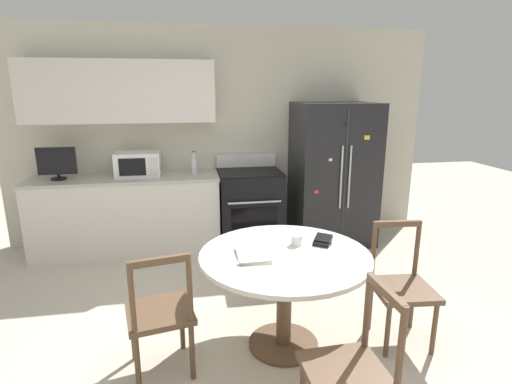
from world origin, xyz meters
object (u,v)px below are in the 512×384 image
Objects in this scene: oven_range at (250,207)px; dining_chair_right at (402,287)px; dining_chair_left at (160,314)px; refrigerator at (333,174)px; countertop_tv at (57,162)px; candle_glass at (296,241)px; dining_chair_near at (351,372)px; wallet at (323,241)px; microwave at (138,164)px; counter_bottle at (194,165)px.

oven_range is 1.20× the size of dining_chair_right.
oven_range is at bearing 55.45° from dining_chair_left.
refrigerator is 2.94m from dining_chair_left.
countertop_tv reaches higher than candle_glass.
wallet is at bearing -11.59° from dining_chair_near.
oven_range is at bearing -2.01° from microwave.
refrigerator reaches higher than dining_chair_near.
dining_chair_near is 1.26m from dining_chair_left.
dining_chair_near is 1.00× the size of dining_chair_left.
countertop_tv is (-2.13, -0.00, 0.62)m from oven_range.
dining_chair_near is at bearing 52.65° from dining_chair_right.
candle_glass is at bearing -70.74° from counter_bottle.
refrigerator reaches higher than dining_chair_left.
oven_range is 1.95m from candle_glass.
dining_chair_left is (0.33, -2.25, -0.60)m from microwave.
countertop_tv reaches higher than microwave.
refrigerator is 3.17m from countertop_tv.
microwave is 2.35m from dining_chair_left.
refrigerator is at bearing -3.88° from counter_bottle.
oven_range reaches higher than dining_chair_left.
candle_glass is at bearing -0.26° from dining_chair_near.
dining_chair_right reaches higher than candle_glass.
oven_range is 1.20× the size of dining_chair_near.
counter_bottle is at bearing 176.12° from refrigerator.
dining_chair_near is at bearing -65.70° from microwave.
microwave is (-1.28, 0.05, 0.57)m from oven_range.
refrigerator is 2.05m from wallet.
counter_bottle reaches higher than candle_glass.
dining_chair_right is at bearing -18.33° from wallet.
countertop_tv is 1.50× the size of counter_bottle.
oven_range reaches higher than candle_glass.
microwave is at bearing 3.17° from countertop_tv.
dining_chair_right is (0.80, -2.13, -0.03)m from oven_range.
dining_chair_right is at bearing -15.43° from candle_glass.
countertop_tv is at bearing 140.67° from wallet.
oven_range is (-1.02, 0.06, -0.39)m from refrigerator.
countertop_tv is 2.31× the size of wallet.
wallet is at bearing -6.75° from candle_glass.
oven_range is at bearing 91.22° from candle_glass.
dining_chair_left is 1.26m from wallet.
countertop_tv reaches higher than dining_chair_right.
microwave is 2.86× the size of wallet.
dining_chair_right is at bearing -46.23° from microwave.
microwave is 0.55× the size of dining_chair_left.
refrigerator reaches higher than candle_glass.
candle_glass is at bearing 173.25° from wallet.
microwave is at bearing 22.74° from dining_chair_near.
dining_chair_right is at bearing -96.03° from refrigerator.
counter_bottle is at bearing -51.19° from dining_chair_right.
dining_chair_near is 1.07m from candle_glass.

